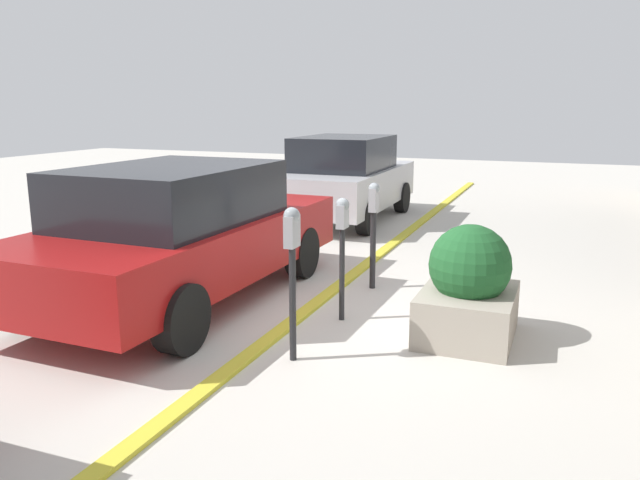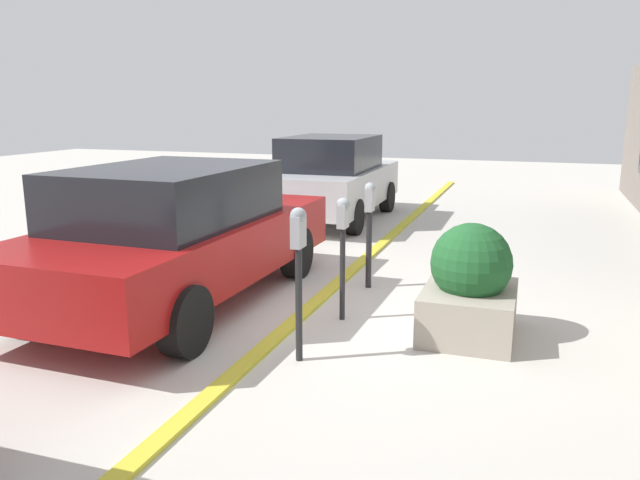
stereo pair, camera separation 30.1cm
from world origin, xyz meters
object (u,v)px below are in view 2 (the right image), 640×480
at_px(parking_meter_nearest, 298,254).
at_px(parking_meter_middle, 369,219).
at_px(parking_meter_second, 343,233).
at_px(planter_box, 470,287).
at_px(parked_car_middle, 177,233).
at_px(parked_car_rear, 332,178).

xyz_separation_m(parking_meter_nearest, parking_meter_middle, (2.44, -0.01, -0.12)).
bearing_deg(parking_meter_second, parking_meter_middle, 1.81).
distance_m(parking_meter_second, planter_box, 1.42).
xyz_separation_m(parking_meter_nearest, parked_car_middle, (1.12, 1.94, -0.17)).
relative_size(parking_meter_second, parking_meter_middle, 0.99).
distance_m(parking_meter_second, parking_meter_middle, 1.26).
distance_m(parking_meter_second, parked_car_middle, 1.99).
height_order(parking_meter_nearest, parked_car_middle, parked_car_middle).
relative_size(planter_box, parked_car_middle, 0.25).
relative_size(parked_car_middle, parked_car_rear, 1.11).
height_order(parking_meter_second, parked_car_middle, parked_car_middle).
bearing_deg(parking_meter_nearest, parking_meter_second, -2.16).
relative_size(parking_meter_second, planter_box, 1.15).
xyz_separation_m(parking_meter_nearest, parking_meter_second, (1.18, -0.04, -0.04)).
xyz_separation_m(planter_box, parked_car_rear, (5.58, 3.27, 0.35)).
bearing_deg(parking_meter_middle, parking_meter_nearest, 179.88).
relative_size(parking_meter_middle, parked_car_middle, 0.29).
height_order(parking_meter_middle, parked_car_middle, parked_car_middle).
bearing_deg(parking_meter_nearest, planter_box, -49.94).
relative_size(parking_meter_middle, parked_car_rear, 0.33).
relative_size(parking_meter_middle, planter_box, 1.15).
bearing_deg(planter_box, parked_car_rear, 30.34).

